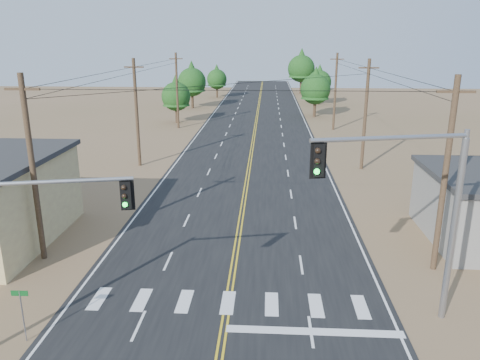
{
  "coord_description": "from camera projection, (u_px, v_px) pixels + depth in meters",
  "views": [
    {
      "loc": [
        1.67,
        -10.78,
        11.51
      ],
      "look_at": [
        0.08,
        15.96,
        3.5
      ],
      "focal_mm": 35.0,
      "sensor_mm": 36.0,
      "label": 1
    }
  ],
  "objects": [
    {
      "name": "road",
      "position": [
        248.0,
        173.0,
        42.39
      ],
      "size": [
        15.0,
        200.0,
        0.02
      ],
      "primitive_type": "cube",
      "color": "black",
      "rests_on": "ground"
    },
    {
      "name": "tree_left_far",
      "position": [
        217.0,
        77.0,
        97.0
      ],
      "size": [
        4.12,
        4.12,
        6.87
      ],
      "color": "#3F2D1E",
      "rests_on": "ground"
    },
    {
      "name": "utility_pole_left_far",
      "position": [
        177.0,
        90.0,
        62.56
      ],
      "size": [
        1.8,
        0.3,
        10.0
      ],
      "color": "#4C3826",
      "rests_on": "ground"
    },
    {
      "name": "tree_right_mid",
      "position": [
        319.0,
        80.0,
        86.46
      ],
      "size": [
        4.43,
        4.43,
        7.39
      ],
      "color": "#3F2D1E",
      "rests_on": "ground"
    },
    {
      "name": "utility_pole_right_near",
      "position": [
        445.0,
        175.0,
        23.12
      ],
      "size": [
        1.8,
        0.3,
        10.0
      ],
      "color": "#4C3826",
      "rests_on": "ground"
    },
    {
      "name": "utility_pole_left_mid",
      "position": [
        137.0,
        112.0,
        43.44
      ],
      "size": [
        1.8,
        0.3,
        10.0
      ],
      "color": "#4C3826",
      "rests_on": "ground"
    },
    {
      "name": "street_sign",
      "position": [
        22.0,
        308.0,
        18.24
      ],
      "size": [
        0.67,
        0.05,
        2.25
      ],
      "rotation": [
        0.0,
        0.0,
        0.03
      ],
      "color": "gray",
      "rests_on": "ground"
    },
    {
      "name": "tree_left_near",
      "position": [
        176.0,
        94.0,
        66.94
      ],
      "size": [
        4.13,
        4.13,
        6.89
      ],
      "color": "#3F2D1E",
      "rests_on": "ground"
    },
    {
      "name": "utility_pole_right_far",
      "position": [
        335.0,
        91.0,
        61.37
      ],
      "size": [
        1.8,
        0.3,
        10.0
      ],
      "color": "#4C3826",
      "rests_on": "ground"
    },
    {
      "name": "tree_left_mid",
      "position": [
        192.0,
        79.0,
        81.51
      ],
      "size": [
        4.94,
        4.94,
        8.23
      ],
      "color": "#3F2D1E",
      "rests_on": "ground"
    },
    {
      "name": "tree_right_far",
      "position": [
        301.0,
        66.0,
        103.98
      ],
      "size": [
        5.97,
        5.97,
        9.95
      ],
      "color": "#3F2D1E",
      "rests_on": "ground"
    },
    {
      "name": "signal_mast_right",
      "position": [
        416.0,
        198.0,
        18.41
      ],
      "size": [
        6.27,
        1.76,
        8.23
      ],
      "rotation": [
        0.0,
        0.0,
        0.22
      ],
      "color": "gray",
      "rests_on": "ground"
    },
    {
      "name": "utility_pole_left_near",
      "position": [
        33.0,
        169.0,
        24.31
      ],
      "size": [
        1.8,
        0.3,
        10.0
      ],
      "color": "#4C3826",
      "rests_on": "ground"
    },
    {
      "name": "signal_mast_left",
      "position": [
        18.0,
        236.0,
        16.96
      ],
      "size": [
        6.0,
        1.51,
        6.88
      ],
      "rotation": [
        0.0,
        0.0,
        0.22
      ],
      "color": "gray",
      "rests_on": "ground"
    },
    {
      "name": "tree_right_near",
      "position": [
        316.0,
        86.0,
        72.19
      ],
      "size": [
        4.65,
        4.65,
        7.75
      ],
      "color": "#3F2D1E",
      "rests_on": "ground"
    },
    {
      "name": "utility_pole_right_mid",
      "position": [
        365.0,
        114.0,
        42.25
      ],
      "size": [
        1.8,
        0.3,
        10.0
      ],
      "color": "#4C3826",
      "rests_on": "ground"
    }
  ]
}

